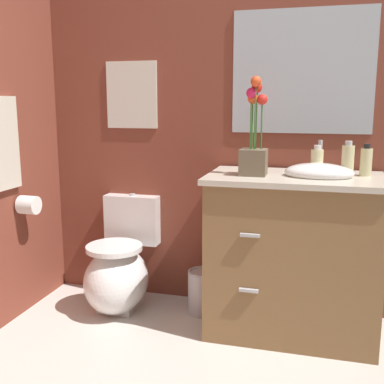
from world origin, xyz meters
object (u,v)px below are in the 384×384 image
(wall_mirror, at_px, (302,72))
(flower_vase, at_px, (254,145))
(trash_bin, at_px, (203,291))
(toilet_paper_roll, at_px, (29,205))
(soap_bottle, at_px, (348,161))
(toilet, at_px, (119,271))
(vanity_cabinet, at_px, (293,253))
(wall_poster, at_px, (132,95))
(lotion_bottle, at_px, (317,161))
(hand_wash_bottle, at_px, (366,161))
(hanging_towel, at_px, (1,144))

(wall_mirror, bearing_deg, flower_vase, -123.04)
(trash_bin, bearing_deg, toilet_paper_roll, -165.18)
(soap_bottle, bearing_deg, toilet, 179.71)
(vanity_cabinet, distance_m, wall_poster, 1.39)
(vanity_cabinet, relative_size, trash_bin, 3.95)
(flower_vase, xyz_separation_m, soap_bottle, (0.48, 0.07, -0.08))
(trash_bin, bearing_deg, vanity_cabinet, -10.01)
(trash_bin, xyz_separation_m, wall_poster, (-0.52, 0.20, 1.19))
(vanity_cabinet, xyz_separation_m, soap_bottle, (0.26, 0.02, 0.52))
(lotion_bottle, bearing_deg, flower_vase, -161.06)
(lotion_bottle, xyz_separation_m, toilet_paper_roll, (-1.64, -0.24, -0.29))
(flower_vase, relative_size, wall_mirror, 0.65)
(soap_bottle, xyz_separation_m, lotion_bottle, (-0.16, 0.05, -0.01))
(hand_wash_bottle, distance_m, wall_mirror, 0.64)
(wall_poster, bearing_deg, hanging_towel, -131.79)
(wall_poster, xyz_separation_m, toilet_paper_roll, (-0.48, -0.46, -0.64))
(lotion_bottle, xyz_separation_m, hanging_towel, (-1.69, -0.37, 0.09))
(wall_poster, distance_m, hanging_towel, 0.85)
(soap_bottle, xyz_separation_m, wall_mirror, (-0.26, 0.27, 0.47))
(trash_bin, bearing_deg, flower_vase, -24.22)
(flower_vase, bearing_deg, wall_poster, 157.74)
(flower_vase, xyz_separation_m, hand_wash_bottle, (0.58, 0.12, -0.09))
(flower_vase, bearing_deg, lotion_bottle, 18.94)
(toilet, distance_m, soap_bottle, 1.51)
(wall_mirror, bearing_deg, toilet_paper_roll, -163.16)
(hanging_towel, bearing_deg, lotion_bottle, 12.41)
(hand_wash_bottle, height_order, wall_mirror, wall_mirror)
(flower_vase, height_order, hand_wash_bottle, flower_vase)
(vanity_cabinet, bearing_deg, wall_poster, 164.41)
(toilet_paper_roll, bearing_deg, trash_bin, 14.82)
(lotion_bottle, distance_m, wall_poster, 1.23)
(toilet_paper_roll, bearing_deg, wall_mirror, 16.84)
(soap_bottle, height_order, toilet_paper_roll, soap_bottle)
(lotion_bottle, distance_m, trash_bin, 1.05)
(hand_wash_bottle, bearing_deg, soap_bottle, -148.98)
(soap_bottle, relative_size, wall_mirror, 0.24)
(soap_bottle, bearing_deg, lotion_bottle, 163.35)
(flower_vase, bearing_deg, soap_bottle, 7.75)
(flower_vase, relative_size, trash_bin, 1.91)
(soap_bottle, distance_m, hanging_towel, 1.88)
(toilet, bearing_deg, hand_wash_bottle, 2.08)
(toilet, height_order, wall_mirror, wall_mirror)
(hand_wash_bottle, bearing_deg, lotion_bottle, -177.42)
(toilet_paper_roll, bearing_deg, flower_vase, 5.41)
(trash_bin, bearing_deg, wall_mirror, 20.51)
(vanity_cabinet, xyz_separation_m, hanging_towel, (-1.59, -0.31, 0.59))
(toilet, distance_m, lotion_bottle, 1.36)
(vanity_cabinet, relative_size, hanging_towel, 2.06)
(toilet, bearing_deg, trash_bin, 7.49)
(lotion_bottle, bearing_deg, vanity_cabinet, -147.28)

